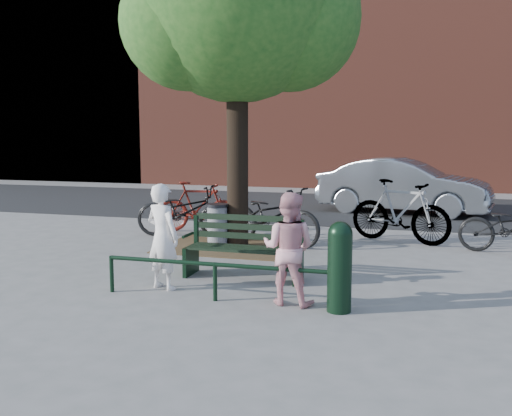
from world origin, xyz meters
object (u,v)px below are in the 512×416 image
(park_bench, at_px, (245,246))
(person_left, at_px, (163,237))
(bicycle_c, at_px, (272,216))
(parked_car, at_px, (403,186))
(bollard, at_px, (340,264))
(litter_bin, at_px, (217,226))
(person_right, at_px, (289,248))

(park_bench, bearing_deg, person_left, -134.29)
(bicycle_c, xyz_separation_m, parked_car, (2.30, 5.16, 0.18))
(bollard, bearing_deg, litter_bin, 130.60)
(park_bench, bearing_deg, bollard, -38.55)
(park_bench, distance_m, bollard, 2.05)
(litter_bin, distance_m, bicycle_c, 1.10)
(litter_bin, height_order, parked_car, parked_car)
(person_left, distance_m, bicycle_c, 3.55)
(person_left, bearing_deg, parked_car, -89.31)
(person_left, bearing_deg, bollard, -168.48)
(bicycle_c, bearing_deg, litter_bin, 144.00)
(person_right, height_order, parked_car, parked_car)
(litter_bin, xyz_separation_m, bicycle_c, (0.89, 0.64, 0.14))
(parked_car, bearing_deg, person_left, 171.58)
(person_right, bearing_deg, bollard, 173.98)
(person_right, bearing_deg, park_bench, -44.07)
(person_right, bearing_deg, parked_car, -90.86)
(litter_bin, bearing_deg, bollard, -49.40)
(parked_car, bearing_deg, bollard, -172.44)
(person_left, distance_m, litter_bin, 2.87)
(park_bench, distance_m, litter_bin, 2.23)
(bollard, relative_size, parked_car, 0.25)
(park_bench, relative_size, bicycle_c, 0.81)
(person_left, bearing_deg, litter_bin, -65.65)
(bollard, distance_m, litter_bin, 4.21)
(bicycle_c, bearing_deg, bollard, -136.06)
(bollard, distance_m, parked_car, 9.01)
(park_bench, relative_size, parked_car, 0.39)
(park_bench, height_order, litter_bin, park_bench)
(person_left, height_order, bicycle_c, person_left)
(bollard, xyz_separation_m, bicycle_c, (-1.85, 3.84, -0.03))
(park_bench, xyz_separation_m, litter_bin, (-1.14, 1.92, -0.05))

